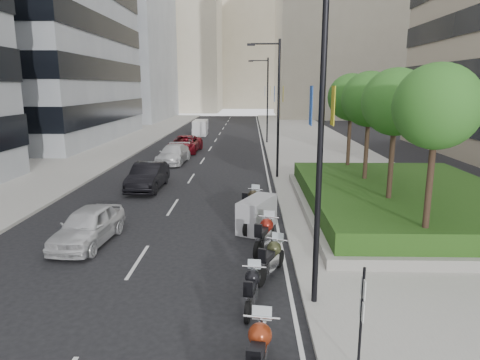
{
  "coord_description": "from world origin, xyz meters",
  "views": [
    {
      "loc": [
        2.47,
        -10.12,
        6.09
      ],
      "look_at": [
        2.03,
        8.47,
        2.0
      ],
      "focal_mm": 32.0,
      "sensor_mm": 36.0,
      "label": 1
    }
  ],
  "objects_px": {
    "motorcycle_3": "(271,259)",
    "car_a": "(88,226)",
    "motorcycle_4": "(265,234)",
    "motorcycle_5": "(257,214)",
    "car_d": "(185,144)",
    "delivery_van": "(200,128)",
    "parking_sign": "(361,314)",
    "car_c": "(173,154)",
    "motorcycle_6": "(251,202)",
    "lamp_post_2": "(266,96)",
    "car_b": "(148,176)",
    "lamp_post_0": "(315,127)",
    "lamp_post_1": "(276,102)",
    "motorcycle_2": "(252,289)",
    "motorcycle_1": "(258,354)"
  },
  "relations": [
    {
      "from": "delivery_van",
      "to": "car_c",
      "type": "bearing_deg",
      "value": -90.98
    },
    {
      "from": "motorcycle_6",
      "to": "car_c",
      "type": "bearing_deg",
      "value": 45.65
    },
    {
      "from": "motorcycle_3",
      "to": "car_a",
      "type": "relative_size",
      "value": 0.48
    },
    {
      "from": "lamp_post_2",
      "to": "delivery_van",
      "type": "distance_m",
      "value": 12.24
    },
    {
      "from": "lamp_post_0",
      "to": "car_d",
      "type": "height_order",
      "value": "lamp_post_0"
    },
    {
      "from": "motorcycle_3",
      "to": "motorcycle_6",
      "type": "bearing_deg",
      "value": 29.8
    },
    {
      "from": "lamp_post_1",
      "to": "lamp_post_0",
      "type": "bearing_deg",
      "value": -90.0
    },
    {
      "from": "motorcycle_4",
      "to": "car_c",
      "type": "relative_size",
      "value": 0.46
    },
    {
      "from": "parking_sign",
      "to": "car_d",
      "type": "relative_size",
      "value": 0.44
    },
    {
      "from": "lamp_post_2",
      "to": "car_a",
      "type": "relative_size",
      "value": 2.1
    },
    {
      "from": "lamp_post_1",
      "to": "car_c",
      "type": "distance_m",
      "value": 10.73
    },
    {
      "from": "parking_sign",
      "to": "lamp_post_0",
      "type": "bearing_deg",
      "value": 102.33
    },
    {
      "from": "car_b",
      "to": "car_d",
      "type": "relative_size",
      "value": 0.85
    },
    {
      "from": "motorcycle_4",
      "to": "motorcycle_5",
      "type": "bearing_deg",
      "value": 24.79
    },
    {
      "from": "motorcycle_3",
      "to": "motorcycle_2",
      "type": "bearing_deg",
      "value": -172.57
    },
    {
      "from": "motorcycle_2",
      "to": "lamp_post_1",
      "type": "bearing_deg",
      "value": 2.75
    },
    {
      "from": "motorcycle_2",
      "to": "motorcycle_4",
      "type": "height_order",
      "value": "motorcycle_4"
    },
    {
      "from": "car_d",
      "to": "motorcycle_4",
      "type": "bearing_deg",
      "value": -71.43
    },
    {
      "from": "lamp_post_0",
      "to": "lamp_post_1",
      "type": "xyz_separation_m",
      "value": [
        0.0,
        17.0,
        0.0
      ]
    },
    {
      "from": "lamp_post_1",
      "to": "car_a",
      "type": "distance_m",
      "value": 15.29
    },
    {
      "from": "lamp_post_0",
      "to": "motorcycle_2",
      "type": "distance_m",
      "value": 4.79
    },
    {
      "from": "lamp_post_1",
      "to": "delivery_van",
      "type": "distance_m",
      "value": 27.76
    },
    {
      "from": "car_d",
      "to": "delivery_van",
      "type": "xyz_separation_m",
      "value": [
        -0.23,
        14.67,
        0.08
      ]
    },
    {
      "from": "parking_sign",
      "to": "motorcycle_1",
      "type": "xyz_separation_m",
      "value": [
        -2.14,
        -0.22,
        -0.82
      ]
    },
    {
      "from": "lamp_post_1",
      "to": "car_b",
      "type": "bearing_deg",
      "value": -158.23
    },
    {
      "from": "motorcycle_1",
      "to": "car_b",
      "type": "height_order",
      "value": "car_b"
    },
    {
      "from": "motorcycle_4",
      "to": "motorcycle_6",
      "type": "distance_m",
      "value": 4.69
    },
    {
      "from": "motorcycle_3",
      "to": "car_d",
      "type": "relative_size",
      "value": 0.37
    },
    {
      "from": "motorcycle_3",
      "to": "car_b",
      "type": "height_order",
      "value": "car_b"
    },
    {
      "from": "car_c",
      "to": "motorcycle_6",
      "type": "bearing_deg",
      "value": -62.22
    },
    {
      "from": "motorcycle_5",
      "to": "lamp_post_2",
      "type": "bearing_deg",
      "value": 22.02
    },
    {
      "from": "lamp_post_2",
      "to": "car_c",
      "type": "relative_size",
      "value": 1.78
    },
    {
      "from": "lamp_post_1",
      "to": "delivery_van",
      "type": "xyz_separation_m",
      "value": [
        -8.02,
        26.24,
        -4.2
      ]
    },
    {
      "from": "lamp_post_2",
      "to": "car_b",
      "type": "relative_size",
      "value": 1.88
    },
    {
      "from": "parking_sign",
      "to": "motorcycle_4",
      "type": "relative_size",
      "value": 1.09
    },
    {
      "from": "parking_sign",
      "to": "car_d",
      "type": "xyz_separation_m",
      "value": [
        -8.44,
        31.57,
        -0.67
      ]
    },
    {
      "from": "motorcycle_1",
      "to": "motorcycle_5",
      "type": "height_order",
      "value": "motorcycle_5"
    },
    {
      "from": "car_a",
      "to": "car_b",
      "type": "relative_size",
      "value": 0.89
    },
    {
      "from": "lamp_post_0",
      "to": "motorcycle_5",
      "type": "distance_m",
      "value": 7.95
    },
    {
      "from": "motorcycle_5",
      "to": "car_c",
      "type": "relative_size",
      "value": 0.5
    },
    {
      "from": "lamp_post_0",
      "to": "motorcycle_4",
      "type": "distance_m",
      "value": 6.19
    },
    {
      "from": "motorcycle_2",
      "to": "car_c",
      "type": "bearing_deg",
      "value": 23.31
    },
    {
      "from": "lamp_post_1",
      "to": "motorcycle_2",
      "type": "height_order",
      "value": "lamp_post_1"
    },
    {
      "from": "lamp_post_1",
      "to": "motorcycle_3",
      "type": "distance_m",
      "value": 15.72
    },
    {
      "from": "lamp_post_2",
      "to": "car_a",
      "type": "bearing_deg",
      "value": -104.86
    },
    {
      "from": "parking_sign",
      "to": "car_b",
      "type": "height_order",
      "value": "parking_sign"
    },
    {
      "from": "lamp_post_0",
      "to": "motorcycle_2",
      "type": "xyz_separation_m",
      "value": [
        -1.61,
        -0.14,
        -4.51
      ]
    },
    {
      "from": "delivery_van",
      "to": "parking_sign",
      "type": "bearing_deg",
      "value": -80.8
    },
    {
      "from": "delivery_van",
      "to": "motorcycle_2",
      "type": "bearing_deg",
      "value": -83.02
    },
    {
      "from": "motorcycle_6",
      "to": "car_c",
      "type": "height_order",
      "value": "car_c"
    }
  ]
}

